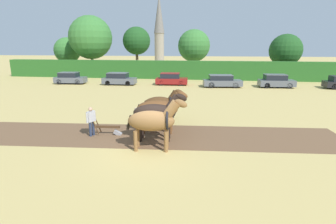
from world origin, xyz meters
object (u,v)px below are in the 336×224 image
(tree_left, at_px, (91,38))
(parked_car_far_left, at_px, (70,78))
(tree_center, at_px, (194,46))
(draft_horse_trail_left, at_px, (159,109))
(tree_center_right, at_px, (286,50))
(church_spire, at_px, (159,28))
(parked_car_center_left, at_px, (171,79))
(farmer_at_plow, at_px, (91,120))
(farmer_beside_team, at_px, (173,104))
(draft_horse_trail_right, at_px, (161,105))
(plow, at_px, (110,129))
(draft_horse_lead_right, at_px, (157,113))
(parked_car_center_right, at_px, (276,81))
(tree_center_left, at_px, (137,41))
(draft_horse_lead_left, at_px, (154,121))
(parked_car_left, at_px, (119,79))
(parked_car_center, at_px, (222,81))
(tree_far_left, at_px, (67,51))

(tree_left, relative_size, parked_car_far_left, 2.42)
(tree_center, xyz_separation_m, draft_horse_trail_left, (-0.11, -30.79, -3.46))
(tree_center_right, relative_size, church_spire, 0.37)
(draft_horse_trail_left, distance_m, parked_car_center_left, 18.80)
(farmer_at_plow, xyz_separation_m, farmer_beside_team, (3.84, 4.21, 0.06))
(draft_horse_trail_right, height_order, plow, draft_horse_trail_right)
(draft_horse_lead_right, relative_size, parked_car_center_right, 0.70)
(tree_left, height_order, farmer_beside_team, tree_left)
(tree_center_left, bearing_deg, parked_car_far_left, -112.87)
(tree_center_right, height_order, parked_car_center_right, tree_center_right)
(tree_center_right, height_order, draft_horse_lead_left, tree_center_right)
(tree_center, bearing_deg, farmer_at_plow, -96.44)
(tree_center, bearing_deg, parked_car_far_left, -139.08)
(draft_horse_lead_right, xyz_separation_m, farmer_beside_team, (0.23, 4.32, -0.47))
(draft_horse_trail_left, bearing_deg, farmer_at_plow, -166.27)
(tree_left, xyz_separation_m, plow, (14.18, -29.33, -5.80))
(tree_left, xyz_separation_m, parked_car_center_left, (14.82, -9.78, -5.40))
(parked_car_left, distance_m, parked_car_center, 12.73)
(tree_center_right, xyz_separation_m, church_spire, (-24.85, 28.17, 5.25))
(farmer_at_plow, bearing_deg, parked_car_far_left, 143.01)
(tree_center_left, bearing_deg, plow, -77.51)
(parked_car_far_left, xyz_separation_m, parked_car_center_right, (25.56, 0.72, 0.02))
(farmer_at_plow, bearing_deg, plow, 40.39)
(draft_horse_lead_left, bearing_deg, church_spire, 95.46)
(tree_center, height_order, farmer_at_plow, tree_center)
(farmer_at_plow, bearing_deg, draft_horse_lead_left, 1.02)
(farmer_beside_team, bearing_deg, draft_horse_lead_left, -91.85)
(draft_horse_lead_left, height_order, farmer_at_plow, draft_horse_lead_left)
(tree_center, relative_size, draft_horse_lead_right, 2.60)
(draft_horse_trail_left, bearing_deg, farmer_beside_team, 78.72)
(tree_far_left, height_order, parked_car_center_right, tree_far_left)
(farmer_beside_team, bearing_deg, parked_car_center_left, 97.76)
(tree_left, bearing_deg, tree_center_right, 1.72)
(tree_left, distance_m, plow, 33.09)
(plow, distance_m, parked_car_center_left, 19.57)
(tree_center_right, relative_size, draft_horse_trail_right, 2.50)
(plow, relative_size, farmer_beside_team, 0.97)
(tree_center_right, bearing_deg, parked_car_center_left, -146.43)
(tree_left, distance_m, parked_car_far_left, 12.20)
(tree_far_left, relative_size, church_spire, 0.35)
(draft_horse_trail_right, relative_size, plow, 1.62)
(draft_horse_lead_right, bearing_deg, draft_horse_trail_left, 90.12)
(tree_center, bearing_deg, parked_car_left, -123.43)
(tree_left, bearing_deg, plow, -64.20)
(tree_far_left, height_order, parked_car_center, tree_far_left)
(tree_left, relative_size, draft_horse_lead_right, 3.36)
(draft_horse_trail_right, bearing_deg, parked_car_center, 70.28)
(church_spire, distance_m, parked_car_center_right, 45.37)
(church_spire, bearing_deg, parked_car_left, -86.84)
(tree_center_right, xyz_separation_m, parked_car_left, (-22.66, -11.62, -3.39))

